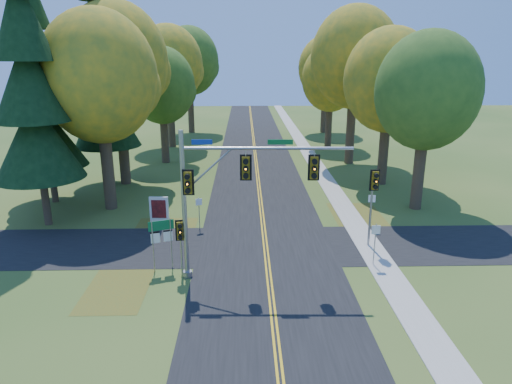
{
  "coord_description": "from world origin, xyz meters",
  "views": [
    {
      "loc": [
        -1.21,
        -23.25,
        11.0
      ],
      "look_at": [
        -0.55,
        2.58,
        3.2
      ],
      "focal_mm": 32.0,
      "sensor_mm": 36.0,
      "label": 1
    }
  ],
  "objects_px": {
    "traffic_mast": "(226,186)",
    "info_kiosk": "(159,209)",
    "route_sign_cluster": "(162,235)",
    "east_signal_pole": "(374,189)"
  },
  "relations": [
    {
      "from": "traffic_mast",
      "to": "route_sign_cluster",
      "type": "bearing_deg",
      "value": 165.81
    },
    {
      "from": "route_sign_cluster",
      "to": "info_kiosk",
      "type": "height_order",
      "value": "route_sign_cluster"
    },
    {
      "from": "east_signal_pole",
      "to": "traffic_mast",
      "type": "bearing_deg",
      "value": -159.46
    },
    {
      "from": "traffic_mast",
      "to": "route_sign_cluster",
      "type": "height_order",
      "value": "traffic_mast"
    },
    {
      "from": "traffic_mast",
      "to": "east_signal_pole",
      "type": "distance_m",
      "value": 9.17
    },
    {
      "from": "traffic_mast",
      "to": "info_kiosk",
      "type": "height_order",
      "value": "traffic_mast"
    },
    {
      "from": "route_sign_cluster",
      "to": "info_kiosk",
      "type": "bearing_deg",
      "value": 81.33
    },
    {
      "from": "east_signal_pole",
      "to": "route_sign_cluster",
      "type": "bearing_deg",
      "value": -170.31
    },
    {
      "from": "route_sign_cluster",
      "to": "east_signal_pole",
      "type": "bearing_deg",
      "value": -7.34
    },
    {
      "from": "traffic_mast",
      "to": "route_sign_cluster",
      "type": "xyz_separation_m",
      "value": [
        -3.44,
        0.97,
        -2.89
      ]
    }
  ]
}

